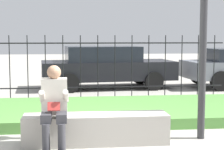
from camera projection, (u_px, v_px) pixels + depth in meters
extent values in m
plane|color=#A8A399|center=(103.00, 143.00, 5.97)|extent=(60.00, 60.00, 0.00)
cube|color=#ADA89E|center=(96.00, 129.00, 5.93)|extent=(2.28, 0.50, 0.47)
cube|color=gray|center=(96.00, 141.00, 5.95)|extent=(2.19, 0.46, 0.08)
cylinder|color=#38383D|center=(46.00, 138.00, 5.26)|extent=(0.11, 0.11, 0.38)
cube|color=#38383D|center=(47.00, 117.00, 5.44)|extent=(0.15, 0.42, 0.13)
cylinder|color=#38383D|center=(62.00, 137.00, 5.29)|extent=(0.11, 0.11, 0.38)
cube|color=#38383D|center=(62.00, 117.00, 5.47)|extent=(0.15, 0.42, 0.13)
cube|color=beige|center=(54.00, 96.00, 5.64)|extent=(0.38, 0.24, 0.54)
sphere|color=tan|center=(54.00, 72.00, 5.58)|extent=(0.21, 0.21, 0.21)
cylinder|color=beige|center=(42.00, 97.00, 5.46)|extent=(0.08, 0.29, 0.24)
cylinder|color=beige|center=(66.00, 96.00, 5.49)|extent=(0.08, 0.29, 0.24)
cube|color=#B2332D|center=(54.00, 107.00, 5.39)|extent=(0.18, 0.09, 0.13)
cube|color=#569342|center=(94.00, 111.00, 7.99)|extent=(9.32, 2.71, 0.21)
cylinder|color=black|center=(89.00, 87.00, 9.96)|extent=(7.32, 0.03, 0.03)
cylinder|color=black|center=(89.00, 43.00, 9.83)|extent=(7.32, 0.03, 0.03)
cylinder|color=black|center=(10.00, 69.00, 9.67)|extent=(0.02, 0.02, 1.73)
cylinder|color=black|center=(28.00, 69.00, 9.72)|extent=(0.02, 0.02, 1.73)
cylinder|color=black|center=(46.00, 68.00, 9.77)|extent=(0.02, 0.02, 1.73)
cylinder|color=black|center=(63.00, 68.00, 9.83)|extent=(0.02, 0.02, 1.73)
cylinder|color=black|center=(81.00, 68.00, 9.88)|extent=(0.02, 0.02, 1.73)
cylinder|color=black|center=(98.00, 68.00, 9.93)|extent=(0.02, 0.02, 1.73)
cylinder|color=black|center=(115.00, 68.00, 9.98)|extent=(0.02, 0.02, 1.73)
cylinder|color=black|center=(132.00, 68.00, 10.03)|extent=(0.02, 0.02, 1.73)
cylinder|color=black|center=(149.00, 67.00, 10.08)|extent=(0.02, 0.02, 1.73)
cylinder|color=black|center=(165.00, 67.00, 10.13)|extent=(0.02, 0.02, 1.73)
cylinder|color=black|center=(182.00, 67.00, 10.18)|extent=(0.02, 0.02, 1.73)
cylinder|color=black|center=(198.00, 67.00, 10.23)|extent=(0.02, 0.02, 1.73)
cylinder|color=black|center=(214.00, 67.00, 10.28)|extent=(0.02, 0.02, 1.73)
cube|color=black|center=(108.00, 70.00, 12.31)|extent=(4.41, 2.08, 0.60)
cube|color=black|center=(102.00, 54.00, 12.22)|extent=(2.47, 1.71, 0.48)
cylinder|color=black|center=(154.00, 81.00, 11.77)|extent=(0.61, 0.25, 0.59)
cylinder|color=black|center=(140.00, 76.00, 13.42)|extent=(0.61, 0.25, 0.59)
cylinder|color=black|center=(70.00, 83.00, 11.26)|extent=(0.61, 0.25, 0.59)
cylinder|color=black|center=(65.00, 77.00, 12.91)|extent=(0.61, 0.25, 0.59)
cylinder|color=black|center=(220.00, 81.00, 11.62)|extent=(0.64, 0.23, 0.63)
cylinder|color=black|center=(199.00, 75.00, 13.29)|extent=(0.64, 0.23, 0.63)
cylinder|color=#2D2D30|center=(203.00, 30.00, 6.08)|extent=(0.12, 0.12, 3.60)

